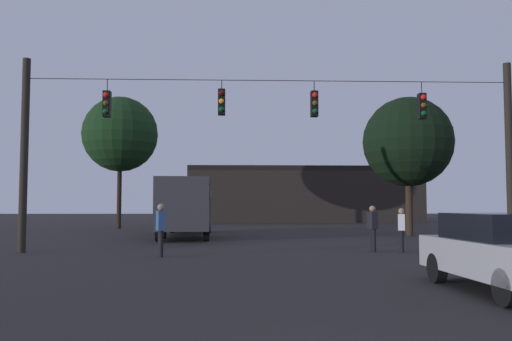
{
  "coord_description": "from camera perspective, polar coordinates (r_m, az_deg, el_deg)",
  "views": [
    {
      "loc": [
        -1.28,
        -4.81,
        1.67
      ],
      "look_at": [
        -0.38,
        19.28,
        3.24
      ],
      "focal_mm": 37.97,
      "sensor_mm": 36.0,
      "label": 1
    }
  ],
  "objects": [
    {
      "name": "pedestrian_crossing_left",
      "position": [
        20.23,
        15.09,
        -5.82
      ],
      "size": [
        0.34,
        0.42,
        1.58
      ],
      "color": "black",
      "rests_on": "ground"
    },
    {
      "name": "overhead_signal_span",
      "position": [
        19.85,
        1.48,
        3.14
      ],
      "size": [
        18.1,
        0.44,
        7.02
      ],
      "color": "black",
      "rests_on": "ground"
    },
    {
      "name": "pedestrian_crossing_center",
      "position": [
        20.2,
        12.19,
        -5.71
      ],
      "size": [
        0.33,
        0.41,
        1.67
      ],
      "color": "black",
      "rests_on": "ground"
    },
    {
      "name": "city_bus",
      "position": [
        29.97,
        -7.24,
        -3.32
      ],
      "size": [
        2.94,
        11.09,
        3.0
      ],
      "color": "#2D2D33",
      "rests_on": "ground"
    },
    {
      "name": "ground_plane",
      "position": [
        29.39,
        0.37,
        -6.99
      ],
      "size": [
        168.0,
        168.0,
        0.0
      ],
      "primitive_type": "plane",
      "color": "black",
      "rests_on": "ground"
    },
    {
      "name": "tree_left_silhouette",
      "position": [
        41.03,
        -14.11,
        3.71
      ],
      "size": [
        5.5,
        5.5,
        9.67
      ],
      "color": "black",
      "rests_on": "ground"
    },
    {
      "name": "car_near_right",
      "position": [
        11.62,
        24.78,
        -7.71
      ],
      "size": [
        1.95,
        4.39,
        1.52
      ],
      "color": "#99999E",
      "rests_on": "ground"
    },
    {
      "name": "pedestrian_crossing_right",
      "position": [
        18.06,
        -10.01,
        -5.85
      ],
      "size": [
        0.36,
        0.42,
        1.74
      ],
      "color": "black",
      "rests_on": "ground"
    },
    {
      "name": "tree_behind_building",
      "position": [
        31.81,
        15.72,
        2.9
      ],
      "size": [
        5.06,
        5.06,
        7.81
      ],
      "color": "#2D2116",
      "rests_on": "ground"
    },
    {
      "name": "corner_building",
      "position": [
        55.97,
        4.91,
        -2.59
      ],
      "size": [
        22.94,
        8.4,
        5.53
      ],
      "color": "black",
      "rests_on": "ground"
    }
  ]
}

